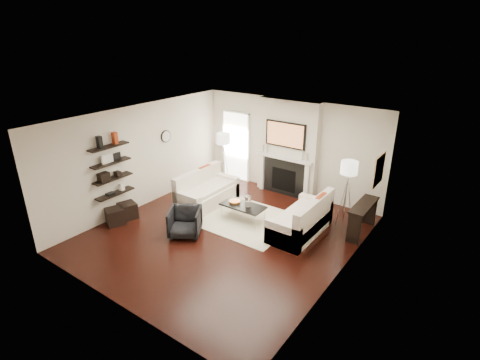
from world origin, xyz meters
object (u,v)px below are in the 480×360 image
Objects in this scene: coffee_table at (243,206)px; lamp_right_shade at (349,168)px; loveseat_left_base at (208,197)px; loveseat_right_base at (300,225)px; ottoman_near at (128,211)px; armchair at (185,221)px; lamp_left_shade at (223,139)px.

lamp_right_shade is at bearing 32.60° from coffee_table.
loveseat_left_base is 1.64× the size of coffee_table.
ottoman_near is (-3.87, -1.85, -0.01)m from loveseat_right_base.
lamp_left_shade is (-1.13, 2.92, 1.09)m from armchair.
loveseat_right_base is 4.50× the size of lamp_left_shade.
coffee_table is 1.51m from armchair.
coffee_table is (-1.43, -0.27, 0.19)m from loveseat_right_base.
loveseat_left_base is 2.75m from loveseat_right_base.
ottoman_near is (-2.43, -1.58, -0.20)m from coffee_table.
armchair is (-0.68, -1.35, -0.04)m from coffee_table.
ottoman_near is (-4.52, -2.91, -1.25)m from lamp_right_shade.
lamp_left_shade reaches higher than loveseat_left_base.
ottoman_near is (-1.12, -1.78, -0.01)m from loveseat_left_base.
lamp_right_shade is at bearing 58.44° from loveseat_right_base.
armchair is at bearing -135.90° from lamp_right_shade.
loveseat_right_base is at bearing -121.56° from lamp_right_shade.
lamp_left_shade is (-0.50, 1.38, 1.24)m from loveseat_left_base.
lamp_left_shade is at bearing 79.38° from armchair.
coffee_table is 2.75× the size of ottoman_near.
coffee_table is 2.75× the size of lamp_right_shade.
loveseat_left_base is 1.00× the size of loveseat_right_base.
coffee_table is (1.31, -0.20, 0.19)m from loveseat_left_base.
loveseat_left_base is at bearing 171.48° from coffee_table.
coffee_table is 2.75× the size of lamp_left_shade.
armchair is 1.80× the size of lamp_left_shade.
lamp_left_shade is at bearing 158.23° from loveseat_right_base.
ottoman_near is at bearing 155.70° from armchair.
loveseat_left_base is 4.50× the size of lamp_right_shade.
loveseat_left_base is 1.34m from coffee_table.
lamp_left_shade is (-3.25, 1.30, 1.24)m from loveseat_right_base.
armchair is at bearing -142.53° from loveseat_right_base.
lamp_right_shade is 5.52m from ottoman_near.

